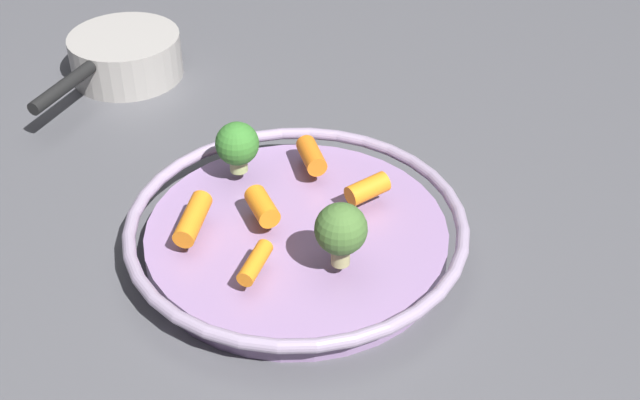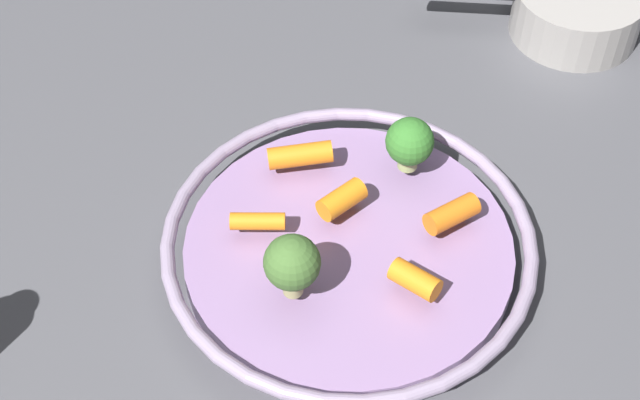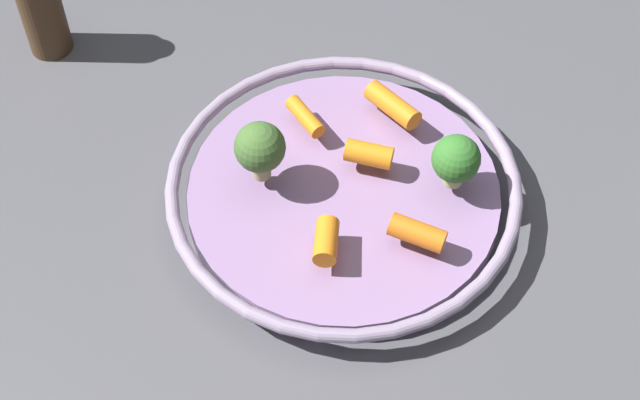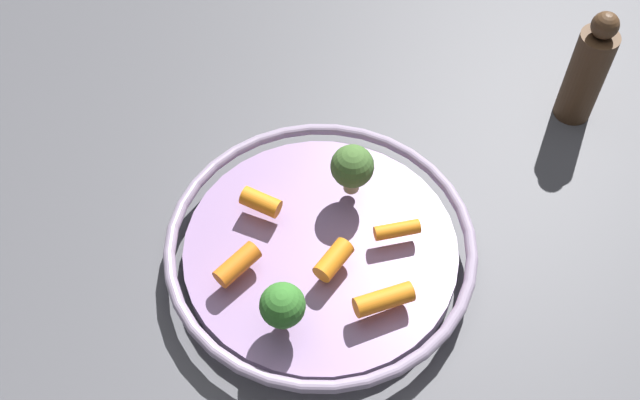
# 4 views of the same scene
# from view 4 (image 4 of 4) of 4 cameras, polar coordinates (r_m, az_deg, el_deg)

# --- Properties ---
(ground_plane) EXTENTS (2.55, 2.55, 0.00)m
(ground_plane) POSITION_cam_4_polar(r_m,az_deg,el_deg) (0.83, 0.04, -4.45)
(ground_plane) COLOR #4C4C51
(serving_bowl) EXTENTS (0.32, 0.32, 0.04)m
(serving_bowl) POSITION_cam_4_polar(r_m,az_deg,el_deg) (0.81, 0.05, -3.70)
(serving_bowl) COLOR #8E709E
(serving_bowl) RESTS_ON ground_plane
(baby_carrot_left) EXTENTS (0.03, 0.05, 0.02)m
(baby_carrot_left) POSITION_cam_4_polar(r_m,az_deg,el_deg) (0.81, -4.38, -0.16)
(baby_carrot_left) COLOR orange
(baby_carrot_left) RESTS_ON serving_bowl
(baby_carrot_center) EXTENTS (0.05, 0.06, 0.02)m
(baby_carrot_center) POSITION_cam_4_polar(r_m,az_deg,el_deg) (0.75, 4.72, -7.31)
(baby_carrot_center) COLOR orange
(baby_carrot_center) RESTS_ON serving_bowl
(baby_carrot_back) EXTENTS (0.03, 0.05, 0.02)m
(baby_carrot_back) POSITION_cam_4_polar(r_m,az_deg,el_deg) (0.80, 5.70, -2.20)
(baby_carrot_back) COLOR orange
(baby_carrot_back) RESTS_ON serving_bowl
(baby_carrot_right) EXTENTS (0.05, 0.05, 0.02)m
(baby_carrot_right) POSITION_cam_4_polar(r_m,az_deg,el_deg) (0.77, -6.11, -4.74)
(baby_carrot_right) COLOR orange
(baby_carrot_right) RESTS_ON serving_bowl
(baby_carrot_near_rim) EXTENTS (0.05, 0.04, 0.02)m
(baby_carrot_near_rim) POSITION_cam_4_polar(r_m,az_deg,el_deg) (0.77, 1.00, -4.43)
(baby_carrot_near_rim) COLOR orange
(baby_carrot_near_rim) RESTS_ON serving_bowl
(broccoli_floret_small) EXTENTS (0.05, 0.05, 0.06)m
(broccoli_floret_small) POSITION_cam_4_polar(r_m,az_deg,el_deg) (0.81, 2.39, 2.43)
(broccoli_floret_small) COLOR tan
(broccoli_floret_small) RESTS_ON serving_bowl
(broccoli_floret_edge) EXTENTS (0.04, 0.04, 0.05)m
(broccoli_floret_edge) POSITION_cam_4_polar(r_m,az_deg,el_deg) (0.73, -2.77, -7.80)
(broccoli_floret_edge) COLOR #98A866
(broccoli_floret_edge) RESTS_ON serving_bowl
(pepper_mill) EXTENTS (0.04, 0.04, 0.15)m
(pepper_mill) POSITION_cam_4_polar(r_m,az_deg,el_deg) (0.96, 19.07, 8.95)
(pepper_mill) COLOR #4C331E
(pepper_mill) RESTS_ON ground_plane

